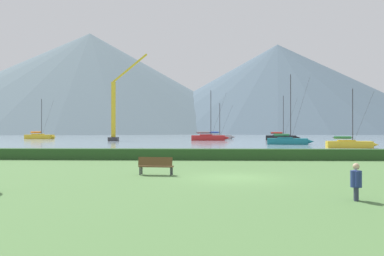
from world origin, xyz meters
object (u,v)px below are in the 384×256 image
object	(u,v)px
sailboat_slip_3	(209,137)
sailboat_slip_2	(288,141)
person_seated_viewer	(356,180)
dock_crane	(115,113)
sailboat_slip_7	(281,137)
sailboat_slip_8	(350,144)
sailboat_slip_0	(40,136)
sailboat_slip_4	(218,137)
park_bench_under_tree	(156,165)

from	to	relation	value
sailboat_slip_3	sailboat_slip_2	bearing A→B (deg)	-59.40
person_seated_viewer	dock_crane	world-z (taller)	dock_crane
sailboat_slip_7	person_seated_viewer	xyz separation A→B (m)	(-13.21, -74.87, 0.02)
sailboat_slip_7	sailboat_slip_8	size ratio (longest dim) A/B	1.34
sailboat_slip_0	sailboat_slip_4	xyz separation A→B (m)	(46.86, -0.99, -0.02)
sailboat_slip_4	sailboat_slip_8	bearing A→B (deg)	-59.71
sailboat_slip_8	dock_crane	size ratio (longest dim) A/B	0.41
sailboat_slip_8	person_seated_viewer	distance (m)	39.37
sailboat_slip_4	park_bench_under_tree	size ratio (longest dim) A/B	5.02
sailboat_slip_0	dock_crane	distance (m)	29.69
sailboat_slip_0	sailboat_slip_8	world-z (taller)	sailboat_slip_0
sailboat_slip_7	person_seated_viewer	bearing A→B (deg)	-87.51
sailboat_slip_7	park_bench_under_tree	xyz separation A→B (m)	(-20.79, -68.20, -0.13)
sailboat_slip_3	park_bench_under_tree	xyz separation A→B (m)	(-3.59, -63.56, -0.18)
person_seated_viewer	sailboat_slip_3	bearing A→B (deg)	109.26
sailboat_slip_0	sailboat_slip_7	distance (m)	62.09
sailboat_slip_4	dock_crane	size ratio (longest dim) A/B	0.49
sailboat_slip_2	sailboat_slip_8	distance (m)	12.46
sailboat_slip_4	person_seated_viewer	world-z (taller)	sailboat_slip_4
sailboat_slip_2	sailboat_slip_7	bearing A→B (deg)	90.66
sailboat_slip_2	sailboat_slip_4	bearing A→B (deg)	116.66
sailboat_slip_4	person_seated_viewer	bearing A→B (deg)	-77.65
sailboat_slip_0	dock_crane	world-z (taller)	dock_crane
sailboat_slip_2	sailboat_slip_7	world-z (taller)	sailboat_slip_2
park_bench_under_tree	person_seated_viewer	world-z (taller)	person_seated_viewer
sailboat_slip_8	dock_crane	distance (m)	49.01
sailboat_slip_2	dock_crane	world-z (taller)	dock_crane
sailboat_slip_2	person_seated_viewer	bearing A→B (deg)	-89.89
sailboat_slip_4	park_bench_under_tree	world-z (taller)	sailboat_slip_4
sailboat_slip_2	sailboat_slip_0	bearing A→B (deg)	158.50
park_bench_under_tree	person_seated_viewer	size ratio (longest dim) A/B	1.47
dock_crane	sailboat_slip_8	bearing A→B (deg)	-37.88
person_seated_viewer	dock_crane	size ratio (longest dim) A/B	0.07
sailboat_slip_8	park_bench_under_tree	world-z (taller)	sailboat_slip_8
sailboat_slip_8	sailboat_slip_7	bearing A→B (deg)	100.52
sailboat_slip_2	park_bench_under_tree	world-z (taller)	sailboat_slip_2
sailboat_slip_8	park_bench_under_tree	bearing A→B (deg)	-116.81
sailboat_slip_7	park_bench_under_tree	world-z (taller)	sailboat_slip_7
sailboat_slip_7	sailboat_slip_8	bearing A→B (deg)	-76.06
sailboat_slip_4	dock_crane	distance (m)	28.15
sailboat_slip_8	dock_crane	world-z (taller)	dock_crane
sailboat_slip_3	dock_crane	world-z (taller)	dock_crane
sailboat_slip_2	person_seated_viewer	size ratio (longest dim) A/B	9.13
sailboat_slip_3	person_seated_viewer	world-z (taller)	sailboat_slip_3
person_seated_viewer	sailboat_slip_8	bearing A→B (deg)	84.92
sailboat_slip_8	person_seated_viewer	xyz separation A→B (m)	(-14.17, -36.73, 0.15)
sailboat_slip_8	person_seated_viewer	world-z (taller)	sailboat_slip_8
sailboat_slip_0	person_seated_viewer	size ratio (longest dim) A/B	8.48
sailboat_slip_8	sailboat_slip_3	bearing A→B (deg)	127.54
sailboat_slip_2	sailboat_slip_8	xyz separation A→B (m)	(5.55, -11.16, -0.09)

